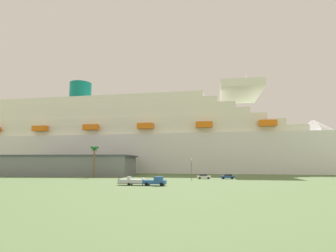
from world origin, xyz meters
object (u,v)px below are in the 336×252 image
cruise_ship (127,141)px  palm_tree (94,153)px  pickup_truck (156,181)px  parked_car_blue_suv (228,176)px  small_boat_on_trailer (134,181)px  parked_car_yellow_taxi (52,174)px  parked_car_white_van (204,176)px  street_lamp (192,166)px

cruise_ship → palm_tree: 54.60m
pickup_truck → parked_car_blue_suv: size_ratio=1.23×
small_boat_on_trailer → parked_car_yellow_taxi: (-46.50, 39.70, -0.13)m
cruise_ship → parked_car_blue_suv: bearing=-46.5°
parked_car_blue_suv → parked_car_white_van: same height
pickup_truck → parked_car_white_van: size_ratio=1.22×
palm_tree → parked_car_white_van: size_ratio=2.50×
cruise_ship → parked_car_yellow_taxi: size_ratio=56.93×
parked_car_blue_suv → parked_car_yellow_taxi: size_ratio=1.04×
street_lamp → parked_car_yellow_taxi: 61.35m
small_boat_on_trailer → palm_tree: size_ratio=0.74×
palm_tree → parked_car_blue_suv: 49.69m
pickup_truck → palm_tree: size_ratio=0.49×
pickup_truck → small_boat_on_trailer: 5.48m
palm_tree → parked_car_yellow_taxi: 25.28m
pickup_truck → parked_car_yellow_taxi: 65.59m
small_boat_on_trailer → parked_car_blue_suv: small_boat_on_trailer is taller
street_lamp → parked_car_blue_suv: size_ratio=1.44×
palm_tree → parked_car_blue_suv: palm_tree is taller
small_boat_on_trailer → parked_car_blue_suv: 38.05m
parked_car_yellow_taxi → parked_car_blue_suv: bearing=-8.6°
cruise_ship → parked_car_yellow_taxi: 51.32m
parked_car_white_van → pickup_truck: bearing=-111.6°
street_lamp → parked_car_yellow_taxi: street_lamp is taller
palm_tree → parked_car_yellow_taxi: size_ratio=2.65×
pickup_truck → palm_tree: 43.80m
palm_tree → street_lamp: size_ratio=1.76×
cruise_ship → street_lamp: cruise_ship is taller
small_boat_on_trailer → palm_tree: palm_tree is taller
palm_tree → street_lamp: bearing=-10.1°
cruise_ship → parked_car_white_van: 74.24m
street_lamp → parked_car_blue_suv: 13.33m
cruise_ship → small_boat_on_trailer: 90.72m
pickup_truck → street_lamp: 25.84m
pickup_truck → small_boat_on_trailer: size_ratio=0.66×
pickup_truck → palm_tree: bearing=133.7°
parked_car_yellow_taxi → parked_car_white_van: 64.24m
cruise_ship → parked_car_blue_suv: cruise_ship is taller
pickup_truck → parked_car_blue_suv: 35.01m
parked_car_yellow_taxi → parked_car_white_van: size_ratio=0.95×
pickup_truck → parked_car_white_van: pickup_truck is taller
small_boat_on_trailer → parked_car_blue_suv: size_ratio=1.87×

